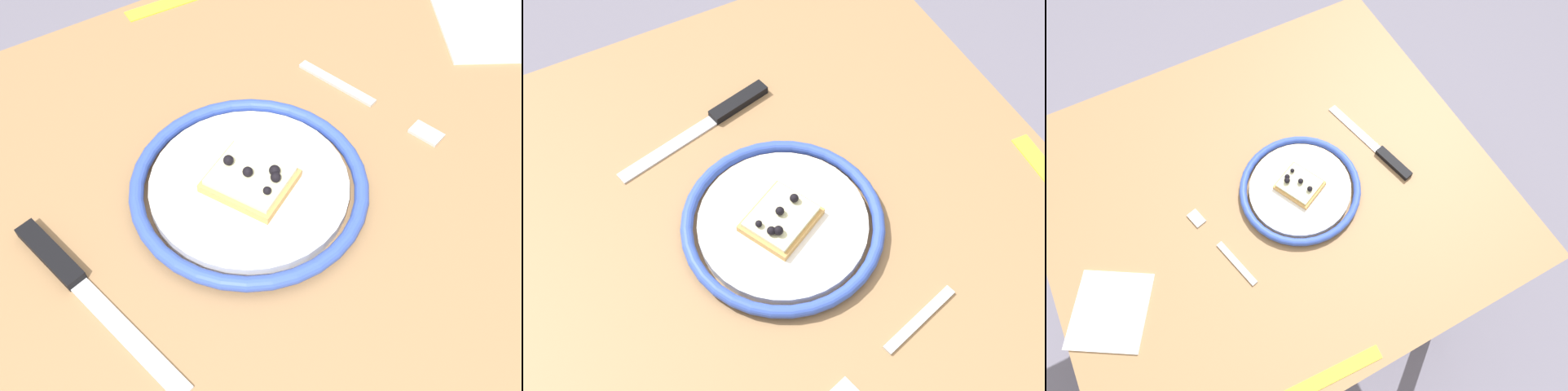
% 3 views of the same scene
% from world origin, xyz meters
% --- Properties ---
extents(dining_table, '(0.91, 0.81, 0.74)m').
position_xyz_m(dining_table, '(0.00, 0.00, 0.62)').
color(dining_table, '#936D47').
rests_on(dining_table, ground_plane).
extents(plate, '(0.25, 0.25, 0.02)m').
position_xyz_m(plate, '(0.06, -0.03, 0.75)').
color(plate, white).
rests_on(plate, dining_table).
extents(pizza_slice_near, '(0.10, 0.11, 0.03)m').
position_xyz_m(pizza_slice_near, '(0.06, -0.03, 0.76)').
color(pizza_slice_near, tan).
rests_on(pizza_slice_near, plate).
extents(knife, '(0.07, 0.24, 0.01)m').
position_xyz_m(knife, '(0.25, -0.04, 0.74)').
color(knife, silver).
rests_on(knife, dining_table).
extents(fork, '(0.07, 0.20, 0.00)m').
position_xyz_m(fork, '(-0.14, -0.07, 0.74)').
color(fork, '#BBBBBB').
rests_on(fork, dining_table).
extents(napkin, '(0.19, 0.19, 0.00)m').
position_xyz_m(napkin, '(-0.37, -0.09, 0.74)').
color(napkin, white).
rests_on(napkin, dining_table).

